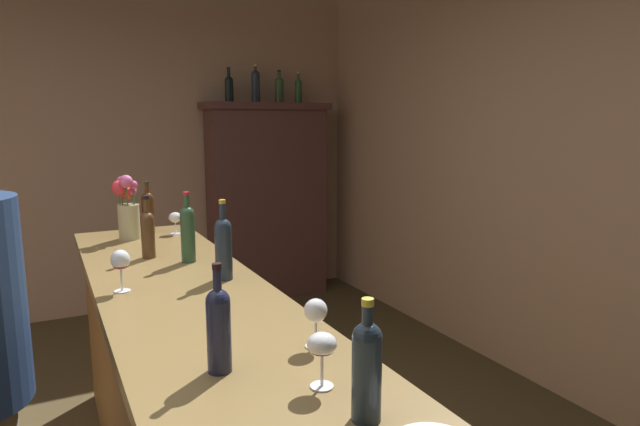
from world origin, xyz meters
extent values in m
cube|color=tan|center=(0.00, 3.01, 1.44)|extent=(5.30, 0.12, 2.88)
cube|color=tan|center=(2.65, 0.00, 1.44)|extent=(0.12, 6.02, 2.88)
cube|color=olive|center=(0.37, 0.02, 0.97)|extent=(0.64, 2.93, 0.05)
cube|color=#4F302C|center=(1.74, 2.73, 0.89)|extent=(1.06, 0.32, 1.79)
cube|color=#4E2C2B|center=(1.74, 2.73, 1.76)|extent=(1.14, 0.38, 0.06)
cylinder|color=#1E223D|center=(0.29, -0.59, 1.09)|extent=(0.06, 0.06, 0.19)
sphere|color=#1E223D|center=(0.29, -0.59, 1.18)|extent=(0.06, 0.06, 0.06)
cylinder|color=#1E223D|center=(0.29, -0.59, 1.23)|extent=(0.02, 0.02, 0.08)
cylinder|color=black|center=(0.29, -0.59, 1.28)|extent=(0.02, 0.02, 0.02)
cylinder|color=#472814|center=(0.44, 1.28, 1.10)|extent=(0.07, 0.07, 0.21)
sphere|color=#472814|center=(0.44, 1.28, 1.20)|extent=(0.07, 0.07, 0.07)
cylinder|color=#472814|center=(0.44, 1.28, 1.24)|extent=(0.02, 0.02, 0.08)
cylinder|color=black|center=(0.44, 1.28, 1.29)|extent=(0.02, 0.02, 0.02)
cylinder|color=#222D3A|center=(0.55, 0.21, 1.10)|extent=(0.07, 0.07, 0.22)
sphere|color=#222D3A|center=(0.55, 0.21, 1.21)|extent=(0.07, 0.07, 0.07)
cylinder|color=#222D3A|center=(0.55, 0.21, 1.26)|extent=(0.02, 0.02, 0.10)
cylinder|color=gold|center=(0.55, 0.21, 1.32)|extent=(0.03, 0.03, 0.02)
cylinder|color=#2C4D2F|center=(0.49, 0.56, 1.10)|extent=(0.07, 0.07, 0.23)
sphere|color=#2C4D2F|center=(0.49, 0.56, 1.22)|extent=(0.07, 0.07, 0.07)
cylinder|color=#2C4D2F|center=(0.49, 0.56, 1.26)|extent=(0.03, 0.03, 0.08)
cylinder|color=#B2212C|center=(0.49, 0.56, 1.31)|extent=(0.03, 0.03, 0.02)
cylinder|color=#4E331B|center=(0.34, 0.72, 1.09)|extent=(0.06, 0.06, 0.19)
sphere|color=#4E331B|center=(0.34, 0.72, 1.18)|extent=(0.06, 0.06, 0.06)
cylinder|color=#4E331B|center=(0.34, 0.72, 1.23)|extent=(0.03, 0.03, 0.09)
cylinder|color=black|center=(0.34, 0.72, 1.28)|extent=(0.03, 0.03, 0.02)
cylinder|color=#1F2C39|center=(0.51, -0.97, 1.09)|extent=(0.07, 0.07, 0.19)
sphere|color=#1F2C39|center=(0.51, -0.97, 1.18)|extent=(0.07, 0.07, 0.07)
cylinder|color=#1F2C39|center=(0.51, -0.97, 1.22)|extent=(0.02, 0.02, 0.07)
cylinder|color=gold|center=(0.51, -0.97, 1.26)|extent=(0.03, 0.03, 0.02)
cylinder|color=white|center=(0.57, 1.21, 0.99)|extent=(0.06, 0.06, 0.00)
cylinder|color=white|center=(0.57, 1.21, 1.03)|extent=(0.01, 0.01, 0.06)
ellipsoid|color=white|center=(0.57, 1.21, 1.09)|extent=(0.07, 0.07, 0.06)
cylinder|color=white|center=(0.58, -0.57, 0.99)|extent=(0.06, 0.06, 0.00)
cylinder|color=white|center=(0.58, -0.57, 1.03)|extent=(0.01, 0.01, 0.07)
ellipsoid|color=white|center=(0.58, -0.57, 1.10)|extent=(0.07, 0.07, 0.07)
cylinder|color=white|center=(0.15, 0.23, 0.99)|extent=(0.06, 0.06, 0.00)
cylinder|color=white|center=(0.15, 0.23, 1.04)|extent=(0.01, 0.01, 0.08)
ellipsoid|color=white|center=(0.15, 0.23, 1.12)|extent=(0.07, 0.07, 0.08)
ellipsoid|color=maroon|center=(0.15, 0.23, 1.10)|extent=(0.06, 0.06, 0.03)
cylinder|color=white|center=(0.49, -0.79, 0.99)|extent=(0.06, 0.06, 0.00)
cylinder|color=white|center=(0.49, -0.79, 1.04)|extent=(0.01, 0.01, 0.08)
ellipsoid|color=white|center=(0.49, -0.79, 1.10)|extent=(0.07, 0.07, 0.06)
ellipsoid|color=maroon|center=(0.49, -0.79, 1.09)|extent=(0.06, 0.06, 0.02)
cylinder|color=tan|center=(0.32, 1.20, 1.09)|extent=(0.11, 0.11, 0.19)
cylinder|color=#38602D|center=(0.35, 1.20, 1.18)|extent=(0.01, 0.01, 0.15)
sphere|color=#D3518D|center=(0.35, 1.20, 1.26)|extent=(0.04, 0.04, 0.04)
cylinder|color=#38602D|center=(0.35, 1.23, 1.19)|extent=(0.01, 0.01, 0.16)
sphere|color=gold|center=(0.35, 1.23, 1.27)|extent=(0.04, 0.04, 0.04)
cylinder|color=#38602D|center=(0.32, 1.22, 1.18)|extent=(0.01, 0.01, 0.14)
sphere|color=#DA4323|center=(0.32, 1.22, 1.24)|extent=(0.07, 0.07, 0.07)
cylinder|color=#38602D|center=(0.29, 1.22, 1.21)|extent=(0.01, 0.01, 0.20)
sphere|color=#C74089|center=(0.29, 1.22, 1.31)|extent=(0.05, 0.05, 0.05)
cylinder|color=#38602D|center=(0.28, 1.19, 1.19)|extent=(0.01, 0.01, 0.17)
sphere|color=red|center=(0.28, 1.19, 1.28)|extent=(0.08, 0.08, 0.08)
cylinder|color=#38602D|center=(0.31, 1.15, 1.21)|extent=(0.01, 0.01, 0.21)
sphere|color=#D5578D|center=(0.31, 1.15, 1.31)|extent=(0.07, 0.07, 0.07)
cylinder|color=#38602D|center=(0.35, 1.18, 1.20)|extent=(0.01, 0.01, 0.19)
sphere|color=#CB487A|center=(0.35, 1.18, 1.29)|extent=(0.05, 0.05, 0.05)
cylinder|color=black|center=(1.40, 2.73, 1.88)|extent=(0.07, 0.07, 0.18)
sphere|color=black|center=(1.40, 2.73, 1.97)|extent=(0.07, 0.07, 0.07)
cylinder|color=black|center=(1.40, 2.73, 2.02)|extent=(0.03, 0.03, 0.10)
cylinder|color=black|center=(1.40, 2.73, 2.07)|extent=(0.03, 0.03, 0.02)
cylinder|color=#222B37|center=(1.65, 2.73, 1.91)|extent=(0.08, 0.08, 0.24)
sphere|color=#222B37|center=(1.65, 2.73, 2.03)|extent=(0.08, 0.08, 0.08)
cylinder|color=#222B37|center=(1.65, 2.73, 2.06)|extent=(0.02, 0.02, 0.07)
cylinder|color=gold|center=(1.65, 2.73, 2.11)|extent=(0.03, 0.03, 0.02)
cylinder|color=#2F492A|center=(1.87, 2.73, 1.88)|extent=(0.08, 0.08, 0.19)
sphere|color=#2F492A|center=(1.87, 2.73, 1.98)|extent=(0.08, 0.08, 0.08)
cylinder|color=#2F492A|center=(1.87, 2.73, 2.02)|extent=(0.03, 0.03, 0.08)
cylinder|color=black|center=(1.87, 2.73, 2.07)|extent=(0.03, 0.03, 0.02)
cylinder|color=#285428|center=(2.06, 2.73, 1.88)|extent=(0.06, 0.06, 0.18)
sphere|color=#285428|center=(2.06, 2.73, 1.97)|extent=(0.06, 0.06, 0.06)
cylinder|color=#285428|center=(2.06, 2.73, 2.01)|extent=(0.02, 0.02, 0.08)
cylinder|color=gold|center=(2.06, 2.73, 2.06)|extent=(0.03, 0.03, 0.02)
camera|label=1|loc=(-0.09, -1.91, 1.64)|focal=30.72mm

